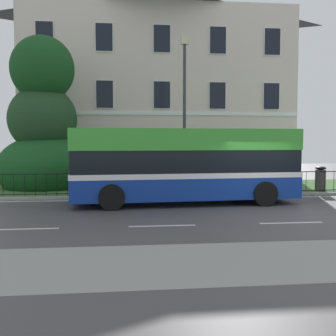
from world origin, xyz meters
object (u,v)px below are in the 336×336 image
(single_decker_bus, at_px, (184,164))
(litter_bin, at_px, (320,178))
(street_lamp_post, at_px, (184,104))
(evergreen_tree, at_px, (45,136))
(georgian_townhouse, at_px, (156,87))

(single_decker_bus, xyz_separation_m, litter_bin, (6.93, 2.37, -0.86))
(single_decker_bus, bearing_deg, street_lamp_post, 78.22)
(evergreen_tree, distance_m, single_decker_bus, 8.58)
(evergreen_tree, height_order, litter_bin, evergreen_tree)
(georgian_townhouse, distance_m, evergreen_tree, 10.19)
(single_decker_bus, relative_size, litter_bin, 7.74)
(evergreen_tree, bearing_deg, georgian_townhouse, 48.64)
(evergreen_tree, distance_m, litter_bin, 13.89)
(single_decker_bus, distance_m, street_lamp_post, 3.76)
(litter_bin, bearing_deg, street_lamp_post, 177.35)
(street_lamp_post, height_order, litter_bin, street_lamp_post)
(evergreen_tree, height_order, single_decker_bus, evergreen_tree)
(litter_bin, bearing_deg, single_decker_bus, -161.16)
(evergreen_tree, bearing_deg, litter_bin, -13.45)
(georgian_townhouse, height_order, street_lamp_post, georgian_townhouse)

